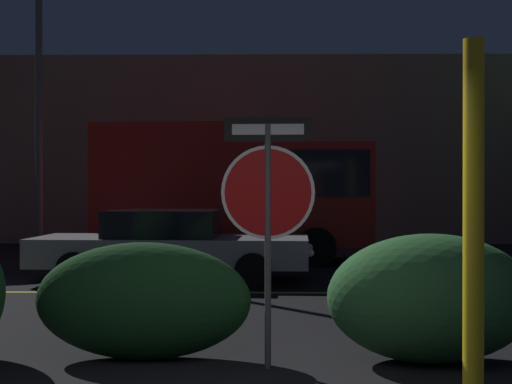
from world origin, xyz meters
TOP-DOWN VIEW (x-y plane):
  - road_center_stripe at (0.00, 6.75)m, footprint 40.04×0.12m
  - stop_sign at (0.31, 1.98)m, footprint 0.87×0.06m
  - yellow_pole_right at (1.72, 0.29)m, footprint 0.14×0.14m
  - hedge_bush_2 at (-0.91, 2.31)m, footprint 2.11×0.75m
  - hedge_bush_3 at (1.87, 2.23)m, footprint 1.99×1.14m
  - passing_car_2 at (-1.44, 8.11)m, footprint 5.02×2.07m
  - delivery_truck at (-0.35, 11.62)m, footprint 6.35×2.69m
  - street_lamp at (-4.73, 10.99)m, footprint 0.39×0.39m
  - building_backdrop at (1.35, 18.47)m, footprint 25.48×3.50m

SIDE VIEW (x-z plane):
  - road_center_stripe at x=0.00m, z-range 0.00..0.01m
  - hedge_bush_2 at x=-0.91m, z-range 0.00..1.15m
  - hedge_bush_3 at x=1.87m, z-range 0.00..1.24m
  - passing_car_2 at x=-1.44m, z-range 0.01..1.29m
  - yellow_pole_right at x=1.72m, z-range 0.00..2.70m
  - stop_sign at x=0.31m, z-range 0.46..2.79m
  - delivery_truck at x=-0.35m, z-range 0.14..3.24m
  - building_backdrop at x=1.35m, z-range 0.00..5.68m
  - street_lamp at x=-4.73m, z-range 0.76..8.80m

